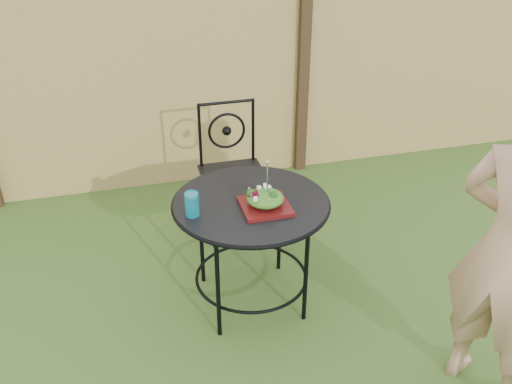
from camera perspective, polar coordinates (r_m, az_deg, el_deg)
ground at (r=3.31m, az=-5.40°, el=-16.90°), size 60.00×60.00×0.00m
fence at (r=4.70m, az=-10.87°, el=11.13°), size 8.00×0.12×1.90m
patio_table at (r=3.36m, az=-0.51°, el=-2.94°), size 0.92×0.92×0.72m
patio_chair at (r=4.17m, az=-2.41°, el=2.59°), size 0.46×0.46×0.95m
salad_plate at (r=3.22m, az=0.92°, el=-1.42°), size 0.27×0.27×0.02m
salad at (r=3.19m, az=0.93°, el=-0.62°), size 0.21×0.21×0.08m
fork at (r=3.13m, az=1.12°, el=1.46°), size 0.01×0.01×0.18m
drinking_glass at (r=3.14m, az=-6.42°, el=-1.22°), size 0.08×0.08×0.14m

